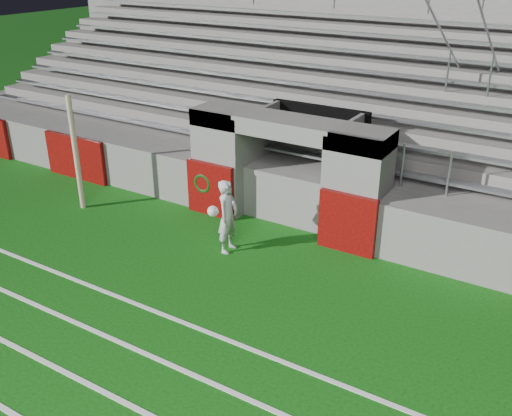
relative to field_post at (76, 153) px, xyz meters
The scene contains 5 objects.
ground 5.30m from the field_post, 17.97° to the right, with size 90.00×90.00×0.00m, color #0D4A0C.
field_post is the anchor object (origin of this frame).
stadium_structure 8.03m from the field_post, 52.81° to the left, with size 26.00×8.48×5.42m.
goalkeeper_with_ball 4.48m from the field_post, ahead, with size 0.54×0.70×1.64m.
hose_coil 3.23m from the field_post, 25.40° to the left, with size 0.52×0.15×0.62m.
Camera 1 is at (5.84, -7.45, 6.09)m, focal length 40.00 mm.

